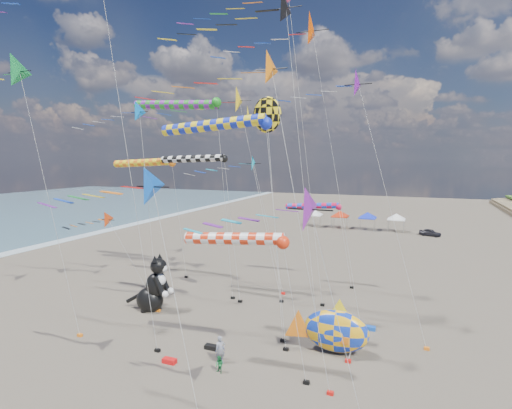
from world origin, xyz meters
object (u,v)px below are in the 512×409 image
object	(u,v)px
cat_inflatable	(152,283)
person_adult	(220,350)
child_green	(219,365)
parked_car	(430,233)
fish_inflatable	(335,331)
child_blue	(220,351)

from	to	relation	value
cat_inflatable	person_adult	xyz separation A→B (m)	(9.46, -5.79, -1.61)
child_green	cat_inflatable	bearing A→B (deg)	165.69
cat_inflatable	person_adult	distance (m)	11.20
cat_inflatable	parked_car	world-z (taller)	cat_inflatable
person_adult	fish_inflatable	bearing A→B (deg)	-9.79
child_blue	parked_car	world-z (taller)	parked_car
fish_inflatable	person_adult	distance (m)	7.77
cat_inflatable	fish_inflatable	size ratio (longest dim) A/B	0.84
cat_inflatable	child_blue	size ratio (longest dim) A/B	4.36
fish_inflatable	child_green	world-z (taller)	fish_inflatable
fish_inflatable	child_green	distance (m)	8.07
cat_inflatable	fish_inflatable	distance (m)	16.14
child_green	parked_car	xyz separation A→B (m)	(13.40, 52.08, 0.05)
parked_car	child_blue	bearing A→B (deg)	-176.36
person_adult	parked_car	size ratio (longest dim) A/B	0.51
fish_inflatable	child_blue	bearing A→B (deg)	-151.26
cat_inflatable	child_green	world-z (taller)	cat_inflatable
child_blue	parked_car	xyz separation A→B (m)	(14.09, 50.59, 0.02)
fish_inflatable	person_adult	bearing A→B (deg)	-148.08
person_adult	child_blue	bearing A→B (deg)	76.97
cat_inflatable	child_blue	bearing A→B (deg)	-35.76
person_adult	child_green	bearing A→B (deg)	-107.90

